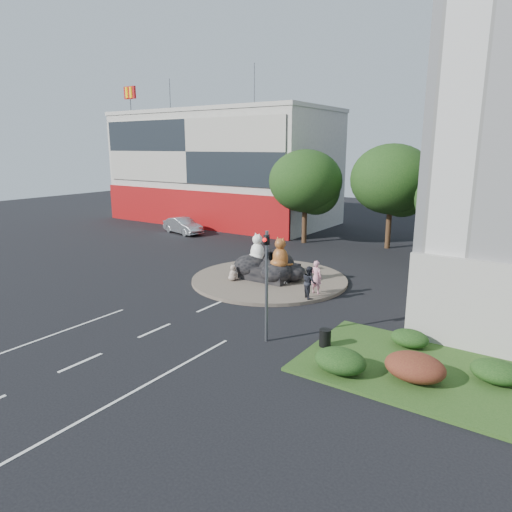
{
  "coord_description": "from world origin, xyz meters",
  "views": [
    {
      "loc": [
        15.34,
        -13.88,
        8.46
      ],
      "look_at": [
        0.1,
        8.32,
        2.0
      ],
      "focal_mm": 32.0,
      "sensor_mm": 36.0,
      "label": 1
    }
  ],
  "objects_px": {
    "kitten_white": "(283,278)",
    "pedestrian_dark": "(309,282)",
    "litter_bin": "(325,338)",
    "cat_white": "(257,248)",
    "kitten_calico": "(233,272)",
    "parked_car": "(183,226)",
    "pedestrian_pink": "(316,277)",
    "cat_tabby": "(280,253)"
  },
  "relations": [
    {
      "from": "cat_white",
      "to": "kitten_white",
      "type": "relative_size",
      "value": 2.48
    },
    {
      "from": "cat_white",
      "to": "pedestrian_dark",
      "type": "relative_size",
      "value": 1.06
    },
    {
      "from": "kitten_white",
      "to": "litter_bin",
      "type": "height_order",
      "value": "kitten_white"
    },
    {
      "from": "cat_white",
      "to": "litter_bin",
      "type": "distance_m",
      "value": 11.31
    },
    {
      "from": "cat_white",
      "to": "pedestrian_dark",
      "type": "height_order",
      "value": "cat_white"
    },
    {
      "from": "kitten_white",
      "to": "litter_bin",
      "type": "distance_m",
      "value": 8.91
    },
    {
      "from": "cat_white",
      "to": "pedestrian_dark",
      "type": "bearing_deg",
      "value": -4.75
    },
    {
      "from": "kitten_white",
      "to": "parked_car",
      "type": "relative_size",
      "value": 0.16
    },
    {
      "from": "cat_white",
      "to": "litter_bin",
      "type": "bearing_deg",
      "value": -21.85
    },
    {
      "from": "parked_car",
      "to": "litter_bin",
      "type": "relative_size",
      "value": 6.45
    },
    {
      "from": "cat_white",
      "to": "pedestrian_pink",
      "type": "xyz_separation_m",
      "value": [
        4.94,
        -1.25,
        -0.89
      ]
    },
    {
      "from": "litter_bin",
      "to": "pedestrian_dark",
      "type": "bearing_deg",
      "value": 124.35
    },
    {
      "from": "pedestrian_dark",
      "to": "litter_bin",
      "type": "distance_m",
      "value": 6.23
    },
    {
      "from": "kitten_calico",
      "to": "kitten_white",
      "type": "distance_m",
      "value": 3.23
    },
    {
      "from": "pedestrian_pink",
      "to": "kitten_calico",
      "type": "bearing_deg",
      "value": 10.13
    },
    {
      "from": "kitten_white",
      "to": "pedestrian_pink",
      "type": "bearing_deg",
      "value": -58.47
    },
    {
      "from": "kitten_white",
      "to": "cat_white",
      "type": "bearing_deg",
      "value": 114.37
    },
    {
      "from": "kitten_white",
      "to": "pedestrian_dark",
      "type": "distance_m",
      "value": 2.97
    },
    {
      "from": "cat_tabby",
      "to": "cat_white",
      "type": "bearing_deg",
      "value": 168.19
    },
    {
      "from": "kitten_calico",
      "to": "parked_car",
      "type": "height_order",
      "value": "parked_car"
    },
    {
      "from": "cat_tabby",
      "to": "pedestrian_pink",
      "type": "height_order",
      "value": "cat_tabby"
    },
    {
      "from": "kitten_white",
      "to": "parked_car",
      "type": "distance_m",
      "value": 20.03
    },
    {
      "from": "litter_bin",
      "to": "kitten_calico",
      "type": "bearing_deg",
      "value": 148.97
    },
    {
      "from": "pedestrian_dark",
      "to": "parked_car",
      "type": "height_order",
      "value": "pedestrian_dark"
    },
    {
      "from": "kitten_calico",
      "to": "litter_bin",
      "type": "xyz_separation_m",
      "value": [
        9.12,
        -5.49,
        -0.22
      ]
    },
    {
      "from": "cat_white",
      "to": "kitten_calico",
      "type": "height_order",
      "value": "cat_white"
    },
    {
      "from": "pedestrian_dark",
      "to": "litter_bin",
      "type": "relative_size",
      "value": 2.44
    },
    {
      "from": "parked_car",
      "to": "pedestrian_dark",
      "type": "bearing_deg",
      "value": -106.25
    },
    {
      "from": "kitten_white",
      "to": "litter_bin",
      "type": "relative_size",
      "value": 1.04
    },
    {
      "from": "parked_car",
      "to": "litter_bin",
      "type": "distance_m",
      "value": 28.63
    },
    {
      "from": "pedestrian_pink",
      "to": "pedestrian_dark",
      "type": "bearing_deg",
      "value": 97.41
    },
    {
      "from": "kitten_calico",
      "to": "litter_bin",
      "type": "bearing_deg",
      "value": -26.56
    },
    {
      "from": "kitten_white",
      "to": "parked_car",
      "type": "height_order",
      "value": "parked_car"
    },
    {
      "from": "pedestrian_pink",
      "to": "cat_white",
      "type": "bearing_deg",
      "value": -9.84
    },
    {
      "from": "cat_white",
      "to": "kitten_white",
      "type": "distance_m",
      "value": 2.94
    },
    {
      "from": "cat_white",
      "to": "parked_car",
      "type": "xyz_separation_m",
      "value": [
        -15.09,
        8.94,
        -1.27
      ]
    },
    {
      "from": "cat_tabby",
      "to": "litter_bin",
      "type": "bearing_deg",
      "value": -44.38
    },
    {
      "from": "cat_white",
      "to": "kitten_white",
      "type": "bearing_deg",
      "value": 1.09
    },
    {
      "from": "kitten_calico",
      "to": "pedestrian_pink",
      "type": "distance_m",
      "value": 5.62
    },
    {
      "from": "kitten_calico",
      "to": "kitten_white",
      "type": "relative_size",
      "value": 1.32
    },
    {
      "from": "pedestrian_pink",
      "to": "cat_tabby",
      "type": "bearing_deg",
      "value": -9.98
    },
    {
      "from": "cat_white",
      "to": "litter_bin",
      "type": "relative_size",
      "value": 2.58
    }
  ]
}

